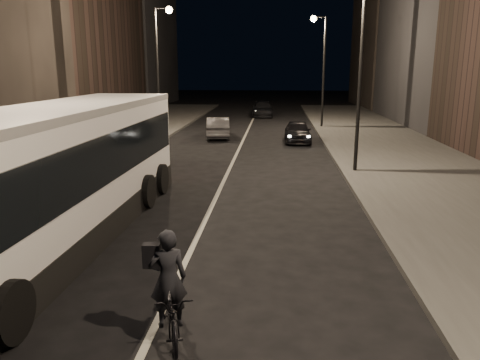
% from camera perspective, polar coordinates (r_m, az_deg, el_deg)
% --- Properties ---
extents(ground, '(180.00, 180.00, 0.00)m').
position_cam_1_polar(ground, '(9.79, -8.84, -14.26)').
color(ground, black).
rests_on(ground, ground).
extents(sidewalk_right, '(7.00, 70.00, 0.16)m').
position_cam_1_polar(sidewalk_right, '(23.73, 19.98, 1.87)').
color(sidewalk_right, '#3A3A37').
rests_on(sidewalk_right, ground).
extents(sidewalk_left, '(7.00, 70.00, 0.16)m').
position_cam_1_polar(sidewalk_left, '(25.20, -20.57, 2.46)').
color(sidewalk_left, '#3A3A37').
rests_on(sidewalk_left, ground).
extents(streetlight_right_mid, '(1.20, 0.44, 8.12)m').
position_cam_1_polar(streetlight_right_mid, '(20.68, 13.90, 15.42)').
color(streetlight_right_mid, black).
rests_on(streetlight_right_mid, sidewalk_right).
extents(streetlight_right_far, '(1.20, 0.44, 8.12)m').
position_cam_1_polar(streetlight_right_far, '(36.57, 9.81, 14.62)').
color(streetlight_right_far, black).
rests_on(streetlight_right_far, sidewalk_right).
extents(streetlight_left_far, '(1.20, 0.44, 8.12)m').
position_cam_1_polar(streetlight_left_far, '(31.33, -9.63, 14.84)').
color(streetlight_left_far, black).
rests_on(streetlight_left_far, sidewalk_left).
extents(city_bus, '(3.34, 13.32, 3.57)m').
position_cam_1_polar(city_bus, '(13.04, -21.66, 1.07)').
color(city_bus, white).
rests_on(city_bus, ground).
extents(cyclist_on_bicycle, '(1.12, 1.87, 2.04)m').
position_cam_1_polar(cyclist_on_bicycle, '(8.23, -8.41, -14.60)').
color(cyclist_on_bicycle, black).
rests_on(cyclist_on_bicycle, ground).
extents(car_near, '(1.60, 3.95, 1.34)m').
position_cam_1_polar(car_near, '(29.53, 7.04, 5.89)').
color(car_near, black).
rests_on(car_near, ground).
extents(car_mid, '(1.97, 4.33, 1.38)m').
position_cam_1_polar(car_mid, '(31.20, -2.70, 6.41)').
color(car_mid, '#3A3B3D').
rests_on(car_mid, ground).
extents(car_far, '(2.08, 4.86, 1.40)m').
position_cam_1_polar(car_far, '(45.30, 2.80, 8.64)').
color(car_far, black).
rests_on(car_far, ground).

